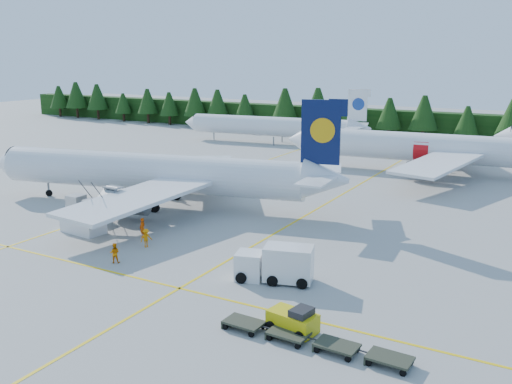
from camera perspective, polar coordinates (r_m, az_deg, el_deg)
The scene contains 16 objects.
ground at distance 52.90m, azimuth -8.97°, elevation -6.01°, with size 320.00×320.00×0.00m, color #A1A19C.
taxi_stripe_a at distance 76.31m, azimuth -7.99°, elevation 0.14°, with size 0.25×120.00×0.01m, color yellow.
taxi_stripe_b at distance 66.43m, azimuth 5.90°, elevation -1.83°, with size 0.25×120.00×0.01m, color yellow.
taxi_stripe_cross at distance 48.66m, azimuth -13.37°, elevation -7.99°, with size 80.00×0.25×0.01m, color yellow.
treeline_hedge at distance 125.70m, azimuth 14.84°, elevation 6.49°, with size 220.00×4.00×6.00m, color black.
airliner_navy at distance 69.29m, azimuth -11.17°, elevation 1.94°, with size 44.03×35.85×12.97m.
airliner_red at distance 90.19m, azimuth 15.87°, elevation 4.30°, with size 43.69×35.80×12.71m.
airliner_far_left at distance 116.22m, azimuth 0.81°, elevation 6.65°, with size 38.70×8.24×11.28m.
airstairs at distance 60.59m, azimuth -16.65°, elevation -3.01°, with size 4.61×6.26×4.01m.
service_truck at distance 45.55m, azimuth 1.87°, elevation -7.16°, with size 6.49×3.82×2.95m.
baggage_tug at distance 37.91m, azimuth 3.80°, elevation -12.68°, with size 3.41×2.20×1.70m.
dolly_train at distance 36.53m, azimuth 5.65°, elevation -14.42°, with size 12.32×1.96×0.15m.
uld_pair at distance 65.92m, azimuth -16.76°, elevation -1.33°, with size 5.56×2.43×1.88m.
crew_a at distance 57.22m, azimuth -11.29°, elevation -3.54°, with size 0.72×0.48×1.99m, color #EB4A04.
crew_b at distance 51.01m, azimuth -13.96°, elevation -5.93°, with size 0.87×0.68×1.79m, color orange.
crew_c at distance 54.39m, azimuth -10.93°, elevation -4.54°, with size 0.74×0.50×1.79m, color orange.
Camera 1 is at (31.26, -38.87, 17.61)m, focal length 40.00 mm.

